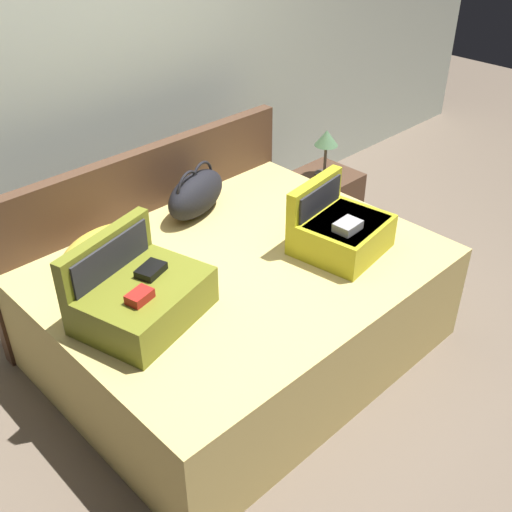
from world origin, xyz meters
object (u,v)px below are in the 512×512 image
bed (241,308)px  nightstand (322,205)px  pillow_near_headboard (105,249)px  duffel_bag (196,194)px  hard_case_large (141,295)px  hard_case_medium (340,230)px  table_lamp (326,142)px

bed → nightstand: 1.35m
pillow_near_headboard → nightstand: (1.74, 0.03, -0.43)m
duffel_bag → nightstand: bearing=-2.6°
hard_case_large → hard_case_medium: bearing=-28.6°
hard_case_large → pillow_near_headboard: hard_case_large is taller
hard_case_large → pillow_near_headboard: size_ratio=1.30×
hard_case_large → hard_case_medium: (1.07, -0.26, -0.00)m
pillow_near_headboard → duffel_bag: bearing=6.6°
hard_case_medium → hard_case_large: bearing=158.4°
bed → pillow_near_headboard: size_ratio=3.94×
hard_case_medium → duffel_bag: hard_case_medium is taller
table_lamp → hard_case_medium: bearing=-135.8°
duffel_bag → table_lamp: duffel_bag is taller
bed → hard_case_medium: hard_case_medium is taller
nightstand → table_lamp: table_lamp is taller
hard_case_medium → nightstand: bearing=36.2°
bed → nightstand: size_ratio=4.16×
hard_case_large → duffel_bag: size_ratio=1.28×
hard_case_large → duffel_bag: bearing=20.7°
bed → pillow_near_headboard: 0.78m
hard_case_medium → duffel_bag: bearing=101.6°
hard_case_medium → nightstand: 1.19m
duffel_bag → pillow_near_headboard: bearing=-173.4°
table_lamp → pillow_near_headboard: bearing=-179.1°
hard_case_medium → bed: bearing=142.6°
nightstand → bed: bearing=-158.0°
hard_case_medium → table_lamp: size_ratio=1.50×
pillow_near_headboard → hard_case_medium: bearing=-38.0°
hard_case_large → nightstand: size_ratio=1.38×
bed → pillow_near_headboard: (-0.49, 0.48, 0.37)m
duffel_bag → table_lamp: bearing=-2.6°
hard_case_large → bed: bearing=-14.7°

